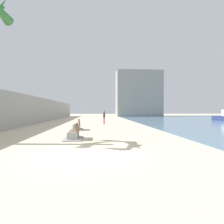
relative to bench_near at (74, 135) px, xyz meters
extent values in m
plane|color=beige|center=(0.81, 13.82, -0.23)|extent=(120.00, 120.00, 0.00)
cube|color=#9E9E99|center=(-6.69, 13.82, 1.49)|extent=(0.80, 64.00, 3.46)
cube|color=#9E9E99|center=(-0.01, -0.70, 0.01)|extent=(0.60, 0.21, 0.50)
cube|color=#9E9E99|center=(-0.04, 0.70, 0.01)|extent=(0.60, 0.21, 0.50)
cube|color=brown|center=(-0.03, 0.00, 0.22)|extent=(0.53, 1.61, 0.06)
cube|color=brown|center=(0.20, 0.00, 0.50)|extent=(0.20, 1.60, 0.50)
cube|color=#9E9E99|center=(-0.03, 0.00, -0.19)|extent=(1.14, 2.12, 0.08)
cube|color=#9E9E99|center=(-0.37, 4.99, 0.01)|extent=(0.61, 0.23, 0.50)
cube|color=#9E9E99|center=(-0.44, 6.39, 0.01)|extent=(0.61, 0.23, 0.50)
cube|color=brown|center=(-0.41, 5.69, 0.22)|extent=(0.58, 1.62, 0.06)
cube|color=brown|center=(-0.18, 5.70, 0.50)|extent=(0.24, 1.61, 0.50)
cube|color=#9E9E99|center=(-0.41, 5.69, -0.19)|extent=(1.21, 2.15, 0.08)
cylinder|color=#B22D33|center=(2.26, 12.16, 0.18)|extent=(0.12, 0.12, 0.82)
cylinder|color=#B22D33|center=(2.22, 12.29, 0.18)|extent=(0.12, 0.12, 0.82)
cube|color=#333338|center=(2.24, 12.23, 0.87)|extent=(0.27, 0.36, 0.58)
sphere|color=brown|center=(2.24, 12.23, 1.30)|extent=(0.22, 0.22, 0.22)
cylinder|color=#333338|center=(2.31, 12.01, 0.90)|extent=(0.09, 0.09, 0.52)
cylinder|color=#333338|center=(2.18, 12.44, 0.90)|extent=(0.09, 0.09, 0.52)
cube|color=gray|center=(12.57, 41.82, 5.83)|extent=(12.00, 6.00, 12.14)
camera|label=1|loc=(1.41, -12.39, 1.56)|focal=32.48mm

